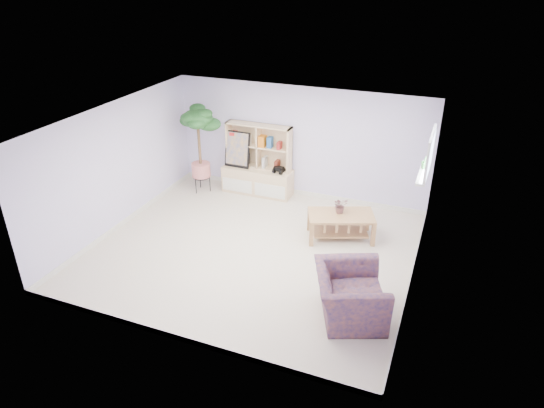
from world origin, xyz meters
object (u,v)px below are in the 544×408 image
at_px(floor_tree, 200,150).
at_px(armchair, 350,292).
at_px(coffee_table, 340,226).
at_px(storage_unit, 257,160).

relative_size(floor_tree, armchair, 1.75).
distance_m(coffee_table, armchair, 2.22).
bearing_deg(floor_tree, coffee_table, -14.42).
height_order(floor_tree, armchair, floor_tree).
relative_size(storage_unit, armchair, 1.39).
bearing_deg(floor_tree, armchair, -36.26).
bearing_deg(armchair, floor_tree, 31.61).
xyz_separation_m(coffee_table, armchair, (0.67, -2.11, 0.17)).
xyz_separation_m(coffee_table, floor_tree, (-3.40, 0.87, 0.73)).
bearing_deg(armchair, coffee_table, -4.45).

